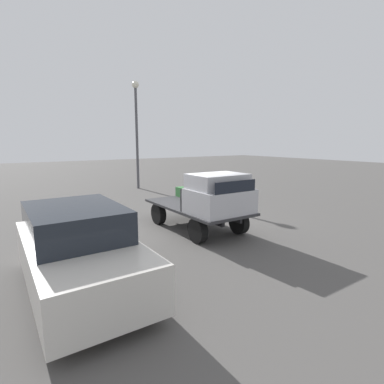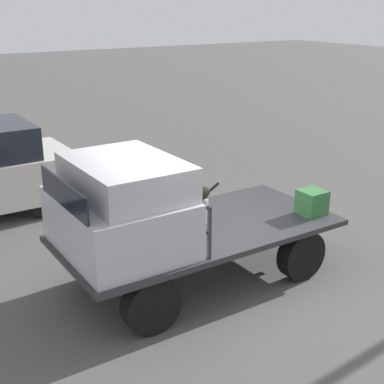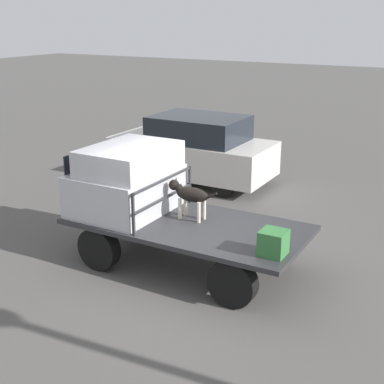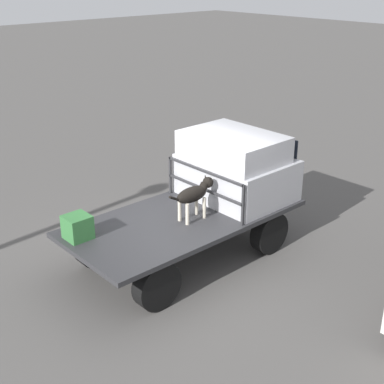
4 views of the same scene
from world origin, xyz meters
TOP-DOWN VIEW (x-y plane):
  - ground_plane at (0.00, 0.00)m, footprint 80.00×80.00m
  - flatbed_truck at (0.00, 0.00)m, footprint 4.06×1.96m
  - truck_cab at (1.22, 0.00)m, footprint 1.46×1.84m
  - truck_headboard at (0.46, 0.00)m, footprint 0.04×1.84m
  - dog at (0.07, -0.19)m, footprint 0.97×0.25m
  - cargo_crate at (-1.74, 0.49)m, footprint 0.38×0.38m

SIDE VIEW (x-z plane):
  - ground_plane at x=0.00m, z-range 0.00..0.00m
  - flatbed_truck at x=0.00m, z-range 0.19..1.01m
  - cargo_crate at x=-1.74m, z-range 0.82..1.19m
  - dog at x=0.07m, z-range 0.91..1.60m
  - truck_headboard at x=0.46m, z-range 0.94..1.64m
  - truck_cab at x=1.22m, z-range 0.78..1.98m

